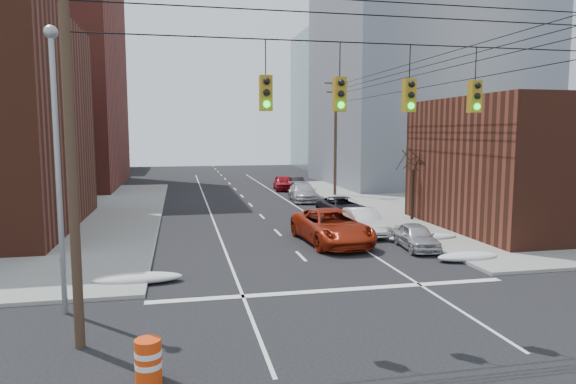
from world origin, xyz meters
name	(u,v)px	position (x,y,z in m)	size (l,w,h in m)	color
ground	(409,366)	(0.00, 0.00, 0.00)	(160.00, 160.00, 0.00)	black
sidewalk_ne	(560,200)	(27.00, 27.00, 0.07)	(40.00, 40.00, 0.15)	gray
building_brick_far	(44,132)	(-26.00, 74.00, 6.00)	(22.00, 18.00, 12.00)	#502418
building_office	(423,75)	(22.00, 44.00, 12.50)	(22.00, 20.00, 25.00)	gray
building_glass	(361,101)	(24.00, 70.00, 11.00)	(20.00, 18.00, 22.00)	gray
building_storefront	(567,164)	(18.00, 16.00, 4.00)	(16.00, 12.00, 8.00)	#502418
utility_pole_left	(70,140)	(-8.50, 3.00, 5.78)	(2.20, 0.28, 11.00)	#473323
utility_pole_far	(335,134)	(8.50, 34.00, 5.78)	(2.20, 0.28, 11.00)	#473323
traffic_signals	(375,92)	(0.10, 2.97, 7.17)	(17.00, 0.42, 2.02)	black
street_light	(57,146)	(-9.50, 6.00, 5.54)	(0.44, 0.44, 9.32)	gray
bare_tree	(413,187)	(9.59, 20.00, 2.32)	(2.09, 2.20, 4.93)	black
snow_nw	(138,278)	(-7.40, 9.00, 0.21)	(3.50, 1.08, 0.42)	silver
snow_ne	(467,257)	(7.40, 9.50, 0.21)	(3.00, 1.08, 0.42)	silver
snow_east_far	(423,237)	(7.40, 14.00, 0.21)	(4.00, 1.08, 0.42)	silver
red_pickup	(332,227)	(2.31, 14.52, 0.91)	(3.02, 6.55, 1.82)	#99240D
parked_car_a	(416,236)	(6.16, 12.30, 0.66)	(1.55, 3.86, 1.31)	#B5B6BA
parked_car_b	(363,222)	(4.80, 16.46, 0.75)	(1.59, 4.57, 1.51)	white
parked_car_c	(342,207)	(5.52, 22.57, 0.71)	(2.35, 5.10, 1.42)	black
parked_car_d	(303,192)	(4.80, 31.39, 0.77)	(2.16, 5.31, 1.54)	#B3B2B7
parked_car_e	(283,183)	(4.80, 40.11, 0.77)	(1.83, 4.55, 1.55)	maroon
parked_car_f	(297,183)	(6.40, 40.78, 0.63)	(1.32, 3.80, 1.25)	black
lot_car_a	(49,208)	(-14.38, 25.28, 0.88)	(1.55, 4.44, 1.46)	silver
lot_car_b	(57,198)	(-15.02, 30.68, 0.86)	(2.36, 5.11, 1.42)	silver
construction_barrel	(148,361)	(-6.50, 0.40, 0.58)	(0.78, 0.78, 1.12)	red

